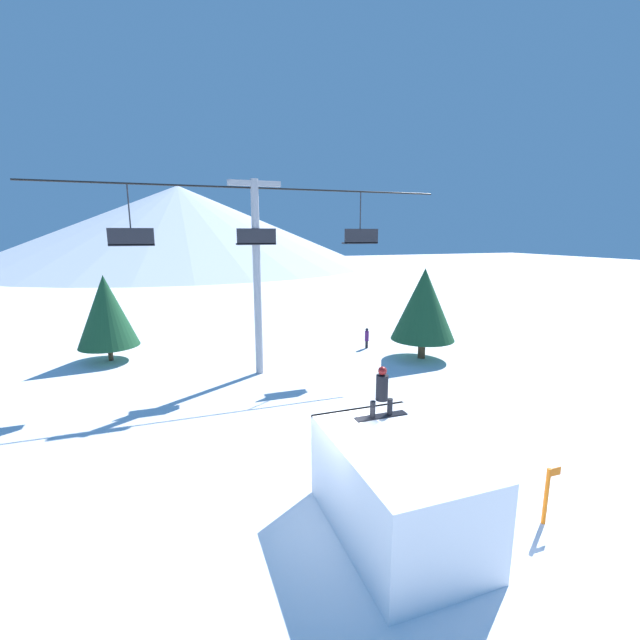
% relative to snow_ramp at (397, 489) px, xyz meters
% --- Properties ---
extents(ground_plane, '(220.00, 220.00, 0.00)m').
position_rel_snow_ramp_xyz_m(ground_plane, '(-1.13, 0.99, -1.10)').
color(ground_plane, white).
extents(mountain_ridge, '(79.36, 79.36, 16.39)m').
position_rel_snow_ramp_xyz_m(mountain_ridge, '(-1.13, 89.59, 7.10)').
color(mountain_ridge, silver).
rests_on(mountain_ridge, ground_plane).
extents(snow_ramp, '(2.64, 4.21, 2.20)m').
position_rel_snow_ramp_xyz_m(snow_ramp, '(0.00, 0.00, 0.00)').
color(snow_ramp, white).
rests_on(snow_ramp, ground_plane).
extents(snowboarder, '(1.38, 0.31, 1.32)m').
position_rel_snow_ramp_xyz_m(snowboarder, '(0.31, 1.40, 1.75)').
color(snowboarder, black).
rests_on(snowboarder, snow_ramp).
extents(chairlift, '(18.61, 0.44, 9.13)m').
position_rel_snow_ramp_xyz_m(chairlift, '(-0.55, 12.26, 4.54)').
color(chairlift, '#9E9EA3').
rests_on(chairlift, ground_plane).
extents(pine_tree_near, '(3.41, 3.41, 4.93)m').
position_rel_snow_ramp_xyz_m(pine_tree_near, '(8.33, 11.80, 1.89)').
color(pine_tree_near, '#4C3823').
rests_on(pine_tree_near, ground_plane).
extents(pine_tree_far, '(3.08, 3.08, 4.62)m').
position_rel_snow_ramp_xyz_m(pine_tree_far, '(-7.66, 17.07, 1.61)').
color(pine_tree_far, '#4C3823').
rests_on(pine_tree_far, ground_plane).
extents(trail_marker, '(0.41, 0.10, 1.42)m').
position_rel_snow_ramp_xyz_m(trail_marker, '(3.47, -0.92, -0.33)').
color(trail_marker, orange).
rests_on(trail_marker, ground_plane).
extents(distant_skier, '(0.24, 0.24, 1.23)m').
position_rel_snow_ramp_xyz_m(distant_skier, '(6.40, 14.68, -0.43)').
color(distant_skier, black).
rests_on(distant_skier, ground_plane).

